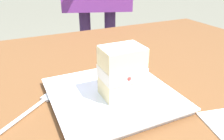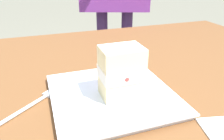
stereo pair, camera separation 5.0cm
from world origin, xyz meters
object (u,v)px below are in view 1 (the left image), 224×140
dessert_plate (112,95)px  cake_slice (122,72)px  patio_table (86,102)px  dessert_fork (31,110)px

dessert_plate → cake_slice: (-0.02, 0.02, 0.07)m
dessert_plate → patio_table: bearing=-83.3°
dessert_fork → dessert_plate: bearing=171.9°
patio_table → dessert_fork: dessert_fork is taller
patio_table → cake_slice: (-0.03, 0.17, 0.17)m
patio_table → dessert_plate: 0.19m
patio_table → dessert_plate: size_ratio=5.60×
patio_table → dessert_plate: (-0.02, 0.15, 0.11)m
patio_table → dessert_plate: dessert_plate is taller
dessert_plate → cake_slice: 0.07m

